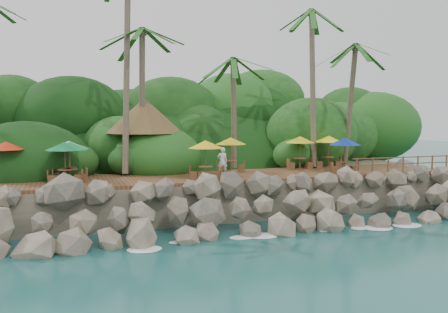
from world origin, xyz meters
name	(u,v)px	position (x,y,z in m)	size (l,w,h in m)	color
ground	(264,238)	(0.00, 0.00, 0.00)	(140.00, 140.00, 0.00)	#19514F
land_base	(184,176)	(0.00, 16.00, 1.05)	(32.00, 25.20, 2.10)	gray
jungle_hill	(165,177)	(0.00, 23.50, 0.00)	(44.80, 28.00, 15.40)	#143811
seawall	(249,207)	(0.00, 2.00, 1.15)	(29.00, 4.00, 2.30)	gray
terrace	(224,177)	(0.00, 6.00, 2.20)	(26.00, 5.00, 0.20)	brown
jungle_foliage	(187,191)	(0.00, 15.00, 0.00)	(44.00, 16.00, 12.00)	#143811
foam_line	(261,236)	(0.00, 0.30, 0.03)	(25.20, 0.80, 0.06)	white
palms	(201,17)	(-0.59, 8.84, 11.91)	(29.36, 6.77, 14.14)	brown
palapa	(145,116)	(-4.03, 9.73, 5.79)	(4.90, 4.90, 4.60)	brown
dining_clusters	(191,145)	(-1.97, 6.20, 4.08)	(21.71, 5.03, 2.14)	brown
railing	(403,163)	(10.80, 3.65, 2.91)	(7.20, 0.10, 1.00)	brown
waiter	(222,161)	(-0.11, 5.98, 3.12)	(0.60, 0.39, 1.65)	silver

